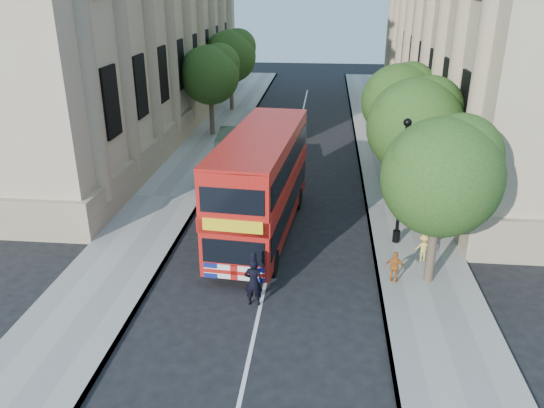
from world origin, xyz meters
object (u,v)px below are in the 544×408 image
(box_van, at_px, (236,164))
(woman_pedestrian, at_px, (414,205))
(police_constable, at_px, (254,282))
(double_decker_bus, at_px, (261,181))
(lamp_post, at_px, (401,187))

(box_van, height_order, woman_pedestrian, box_van)
(box_van, height_order, police_constable, box_van)
(double_decker_bus, xyz_separation_m, box_van, (-1.93, 5.16, -1.03))
(lamp_post, bearing_deg, woman_pedestrian, 65.73)
(double_decker_bus, height_order, box_van, double_decker_bus)
(box_van, relative_size, woman_pedestrian, 3.27)
(lamp_post, xyz_separation_m, double_decker_bus, (-5.61, 0.43, -0.11))
(lamp_post, height_order, double_decker_bus, lamp_post)
(double_decker_bus, bearing_deg, police_constable, -81.06)
(police_constable, bearing_deg, lamp_post, -136.35)
(double_decker_bus, relative_size, police_constable, 5.63)
(lamp_post, distance_m, police_constable, 7.42)
(police_constable, bearing_deg, box_van, -77.76)
(lamp_post, relative_size, police_constable, 3.03)
(police_constable, distance_m, woman_pedestrian, 9.44)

